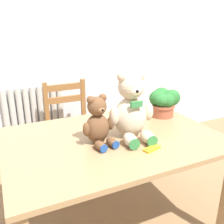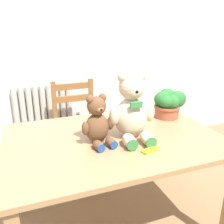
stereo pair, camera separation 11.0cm
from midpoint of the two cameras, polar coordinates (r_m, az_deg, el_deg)
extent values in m
cube|color=silver|center=(2.66, -8.76, 17.55)|extent=(8.00, 0.04, 2.60)
cylinder|color=beige|center=(2.71, -19.61, -2.97)|extent=(0.06, 0.06, 0.79)
cylinder|color=beige|center=(2.71, -18.19, -2.80)|extent=(0.06, 0.06, 0.79)
cylinder|color=beige|center=(2.72, -16.78, -2.63)|extent=(0.06, 0.06, 0.79)
cylinder|color=beige|center=(2.72, -15.37, -2.46)|extent=(0.06, 0.06, 0.79)
cylinder|color=beige|center=(2.72, -13.96, -2.28)|extent=(0.06, 0.06, 0.79)
cylinder|color=beige|center=(2.73, -12.57, -2.11)|extent=(0.06, 0.06, 0.79)
cylinder|color=beige|center=(2.74, -11.18, -1.94)|extent=(0.06, 0.06, 0.79)
cylinder|color=beige|center=(2.75, -9.80, -1.76)|extent=(0.06, 0.06, 0.79)
cylinder|color=beige|center=(2.76, -8.43, -1.59)|extent=(0.06, 0.06, 0.79)
cube|color=beige|center=(2.88, -13.35, -9.25)|extent=(0.61, 0.10, 0.04)
cube|color=#9E7A51|center=(1.60, 2.42, -6.21)|extent=(1.33, 0.93, 0.03)
cube|color=#9E7A51|center=(2.03, -19.43, -12.78)|extent=(0.06, 0.06, 0.67)
cube|color=#9E7A51|center=(2.35, 12.30, -7.38)|extent=(0.06, 0.06, 0.67)
cube|color=brown|center=(2.36, -6.21, -3.76)|extent=(0.41, 0.45, 0.03)
cube|color=brown|center=(2.34, -0.27, -10.32)|extent=(0.04, 0.04, 0.44)
cube|color=brown|center=(2.25, -9.21, -11.83)|extent=(0.04, 0.04, 0.44)
cube|color=brown|center=(2.59, -3.45, -1.89)|extent=(0.04, 0.04, 0.88)
cube|color=brown|center=(2.52, -11.43, -2.93)|extent=(0.04, 0.04, 0.88)
cube|color=brown|center=(2.43, -7.76, 5.86)|extent=(0.33, 0.03, 0.06)
cube|color=brown|center=(2.46, -7.63, 3.11)|extent=(0.33, 0.03, 0.06)
ellipsoid|color=brown|center=(1.49, -1.34, -3.68)|extent=(0.16, 0.14, 0.18)
sphere|color=brown|center=(1.44, -1.38, 1.38)|extent=(0.11, 0.11, 0.11)
sphere|color=brown|center=(1.45, -0.01, 3.31)|extent=(0.05, 0.05, 0.05)
sphere|color=brown|center=(1.41, -2.81, 2.87)|extent=(0.05, 0.05, 0.05)
ellipsoid|color=#8C5F3F|center=(1.41, -0.57, 0.58)|extent=(0.05, 0.05, 0.04)
sphere|color=black|center=(1.39, -0.17, 0.45)|extent=(0.01, 0.01, 0.01)
ellipsoid|color=brown|center=(1.51, 1.69, -2.60)|extent=(0.05, 0.05, 0.08)
ellipsoid|color=brown|center=(1.44, -3.94, -3.80)|extent=(0.05, 0.05, 0.08)
ellipsoid|color=brown|center=(1.46, 1.83, -6.93)|extent=(0.07, 0.10, 0.05)
cylinder|color=#1E4793|center=(1.43, 2.73, -7.60)|extent=(0.05, 0.01, 0.05)
ellipsoid|color=brown|center=(1.43, -0.98, -7.64)|extent=(0.07, 0.10, 0.05)
cylinder|color=#1E4793|center=(1.39, -0.13, -8.35)|extent=(0.05, 0.01, 0.05)
ellipsoid|color=beige|center=(1.56, 6.37, -1.27)|extent=(0.22, 0.19, 0.25)
sphere|color=beige|center=(1.50, 6.65, 5.70)|extent=(0.16, 0.16, 0.16)
sphere|color=beige|center=(1.51, 8.72, 8.16)|extent=(0.07, 0.07, 0.07)
sphere|color=beige|center=(1.47, 4.71, 7.99)|extent=(0.07, 0.07, 0.07)
ellipsoid|color=white|center=(1.45, 7.52, 4.69)|extent=(0.07, 0.07, 0.05)
sphere|color=black|center=(1.43, 7.97, 4.56)|extent=(0.02, 0.02, 0.02)
ellipsoid|color=beige|center=(1.58, 10.60, -0.19)|extent=(0.06, 0.06, 0.12)
ellipsoid|color=beige|center=(1.49, 2.61, -1.00)|extent=(0.06, 0.06, 0.12)
ellipsoid|color=beige|center=(1.51, 10.14, -5.96)|extent=(0.09, 0.13, 0.08)
cylinder|color=#337F42|center=(1.46, 11.17, -6.94)|extent=(0.07, 0.01, 0.07)
ellipsoid|color=beige|center=(1.46, 6.08, -6.54)|extent=(0.09, 0.13, 0.08)
cylinder|color=#337F42|center=(1.41, 7.00, -7.58)|extent=(0.07, 0.01, 0.07)
cube|color=#337F42|center=(1.45, 7.75, 1.61)|extent=(0.07, 0.03, 0.04)
cylinder|color=#9E5138|center=(1.96, 13.97, 0.12)|extent=(0.18, 0.18, 0.09)
cylinder|color=#9E5138|center=(1.95, 14.06, 1.15)|extent=(0.19, 0.19, 0.02)
ellipsoid|color=#286B2D|center=(1.96, 16.16, 2.76)|extent=(0.15, 0.11, 0.13)
ellipsoid|color=#286B2D|center=(1.97, 13.98, 3.14)|extent=(0.15, 0.12, 0.14)
ellipsoid|color=#286B2D|center=(1.94, 13.26, 2.84)|extent=(0.14, 0.13, 0.13)
ellipsoid|color=#286B2D|center=(1.90, 14.08, 2.36)|extent=(0.13, 0.12, 0.10)
ellipsoid|color=#286B2D|center=(1.91, 15.19, 2.21)|extent=(0.11, 0.11, 0.11)
cube|color=gold|center=(1.45, 10.96, -8.57)|extent=(0.12, 0.07, 0.01)
camera|label=1|loc=(0.06, -87.88, 0.75)|focal=40.00mm
camera|label=2|loc=(0.06, 92.12, -0.75)|focal=40.00mm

